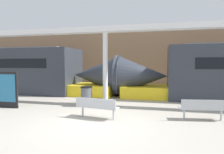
{
  "coord_description": "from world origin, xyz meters",
  "views": [
    {
      "loc": [
        2.23,
        -6.32,
        2.07
      ],
      "look_at": [
        -0.17,
        3.44,
        1.4
      ],
      "focal_mm": 32.0,
      "sensor_mm": 36.0,
      "label": 1
    }
  ],
  "objects": [
    {
      "name": "canopy_beam",
      "position": [
        -0.55,
        3.55,
        3.81
      ],
      "size": [
        28.0,
        0.6,
        0.28
      ],
      "primitive_type": "cube",
      "color": "silver",
      "rests_on": "support_column_near"
    },
    {
      "name": "support_column_near",
      "position": [
        -0.55,
        3.55,
        1.83
      ],
      "size": [
        0.26,
        0.26,
        3.67
      ],
      "primitive_type": "cylinder",
      "color": "silver",
      "rests_on": "ground_plane"
    },
    {
      "name": "poster_board",
      "position": [
        -4.81,
        1.51,
        0.86
      ],
      "size": [
        1.23,
        0.07,
        1.7
      ],
      "color": "black",
      "rests_on": "ground_plane"
    },
    {
      "name": "trash_bin",
      "position": [
        -1.28,
        2.74,
        0.49
      ],
      "size": [
        0.56,
        0.56,
        0.97
      ],
      "color": "#4C4F54",
      "rests_on": "ground_plane"
    },
    {
      "name": "ground_plane",
      "position": [
        0.0,
        0.0,
        0.0
      ],
      "size": [
        60.0,
        60.0,
        0.0
      ],
      "primitive_type": "plane",
      "color": "#A8A093"
    },
    {
      "name": "station_wall",
      "position": [
        0.0,
        10.79,
        2.5
      ],
      "size": [
        56.0,
        0.2,
        5.0
      ],
      "primitive_type": "cube",
      "color": "#937051",
      "rests_on": "ground_plane"
    },
    {
      "name": "bench_far",
      "position": [
        3.76,
        1.4,
        0.48
      ],
      "size": [
        1.7,
        0.68,
        0.79
      ],
      "rotation": [
        0.0,
        0.0,
        0.15
      ],
      "color": "#ADB2B7",
      "rests_on": "ground_plane"
    },
    {
      "name": "bench_near",
      "position": [
        -0.1,
        0.75,
        0.48
      ],
      "size": [
        1.69,
        0.69,
        0.79
      ],
      "rotation": [
        0.0,
        0.0,
        -0.16
      ],
      "color": "#ADB2B7",
      "rests_on": "ground_plane"
    }
  ]
}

